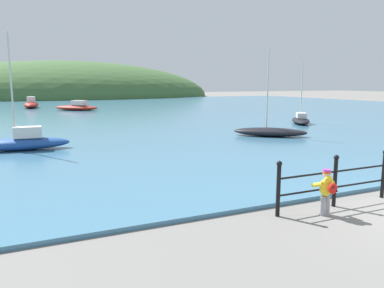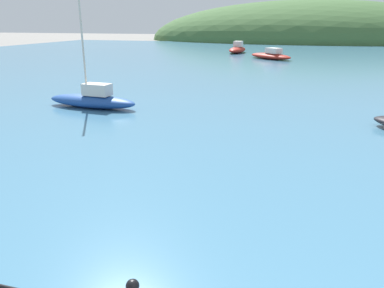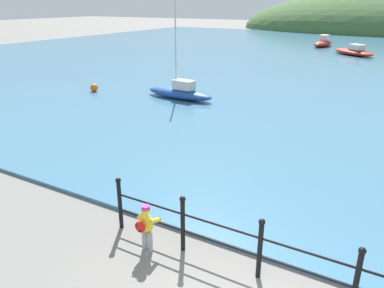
% 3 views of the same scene
% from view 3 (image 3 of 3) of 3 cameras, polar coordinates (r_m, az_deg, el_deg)
% --- Properties ---
extents(iron_railing, '(6.46, 0.12, 1.21)m').
position_cam_3_polar(iron_railing, '(6.90, 10.33, -15.15)').
color(iron_railing, black).
rests_on(iron_railing, ground).
extents(child_in_coat, '(0.38, 0.53, 1.00)m').
position_cam_3_polar(child_in_coat, '(7.50, -7.06, -12.01)').
color(child_in_coat, '#99999E').
rests_on(child_in_coat, ground).
extents(boat_far_right, '(3.86, 1.31, 4.67)m').
position_cam_3_polar(boat_far_right, '(18.98, -1.87, 7.92)').
color(boat_far_right, '#1E4793').
rests_on(boat_far_right, water).
extents(boat_white_sailboat, '(1.79, 4.24, 1.22)m').
position_cam_3_polar(boat_white_sailboat, '(44.90, 19.34, 14.36)').
color(boat_white_sailboat, maroon).
rests_on(boat_white_sailboat, water).
extents(boat_far_left, '(4.59, 4.32, 0.99)m').
position_cam_3_polar(boat_far_left, '(38.35, 23.42, 12.81)').
color(boat_far_left, maroon).
rests_on(boat_far_left, water).
extents(mooring_buoy, '(0.42, 0.42, 0.42)m').
position_cam_3_polar(mooring_buoy, '(21.23, -14.71, 8.31)').
color(mooring_buoy, orange).
rests_on(mooring_buoy, water).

